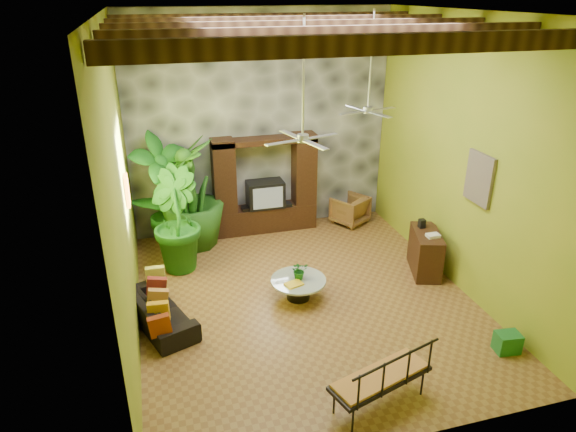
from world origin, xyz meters
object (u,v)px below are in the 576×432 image
object	(u,v)px
entertainment_center	(265,192)
coffee_table	(298,286)
tall_plant_c	(191,194)
ceiling_fan_back	(369,99)
green_bin	(507,342)
tall_plant_b	(174,220)
ceiling_fan_front	(303,125)
iron_bench	(383,377)
tall_plant_a	(165,193)
wicker_armchair	(350,210)
side_console	(425,252)
sofa	(159,310)

from	to	relation	value
entertainment_center	coffee_table	world-z (taller)	entertainment_center
tall_plant_c	ceiling_fan_back	bearing A→B (deg)	-25.62
green_bin	coffee_table	bearing A→B (deg)	139.26
tall_plant_b	tall_plant_c	bearing A→B (deg)	64.42
ceiling_fan_front	iron_bench	world-z (taller)	ceiling_fan_front
ceiling_fan_front	iron_bench	distance (m)	3.83
tall_plant_c	coffee_table	world-z (taller)	tall_plant_c
iron_bench	tall_plant_a	bearing A→B (deg)	96.24
wicker_armchair	coffee_table	size ratio (longest dim) A/B	0.75
coffee_table	green_bin	xyz separation A→B (m)	(2.76, -2.38, -0.09)
wicker_armchair	tall_plant_a	size ratio (longest dim) A/B	0.30
tall_plant_b	side_console	bearing A→B (deg)	-17.85
coffee_table	ceiling_fan_back	bearing A→B (deg)	34.02
coffee_table	green_bin	bearing A→B (deg)	-40.74
wicker_armchair	tall_plant_b	xyz separation A→B (m)	(-4.26, -1.09, 0.71)
ceiling_fan_front	sofa	world-z (taller)	ceiling_fan_front
entertainment_center	wicker_armchair	world-z (taller)	entertainment_center
tall_plant_a	iron_bench	size ratio (longest dim) A/B	1.66
side_console	entertainment_center	bearing A→B (deg)	151.21
iron_bench	ceiling_fan_front	bearing A→B (deg)	81.59
tall_plant_c	wicker_armchair	bearing A→B (deg)	2.23
entertainment_center	wicker_armchair	distance (m)	2.18
sofa	wicker_armchair	xyz separation A→B (m)	(4.73, 3.02, 0.08)
iron_bench	side_console	bearing A→B (deg)	35.36
ceiling_fan_back	sofa	distance (m)	5.43
sofa	tall_plant_c	bearing A→B (deg)	-37.64
ceiling_fan_front	iron_bench	bearing A→B (deg)	-81.18
iron_bench	tall_plant_c	bearing A→B (deg)	91.37
sofa	tall_plant_a	bearing A→B (deg)	-26.95
ceiling_fan_back	side_console	world-z (taller)	ceiling_fan_back
iron_bench	sofa	bearing A→B (deg)	117.74
coffee_table	side_console	distance (m)	2.78
ceiling_fan_back	green_bin	size ratio (longest dim) A/B	4.94
ceiling_fan_front	coffee_table	distance (m)	3.18
tall_plant_c	green_bin	world-z (taller)	tall_plant_c
entertainment_center	green_bin	bearing A→B (deg)	-64.16
ceiling_fan_front	iron_bench	xyz separation A→B (m)	(0.39, -2.51, -2.86)
tall_plant_a	green_bin	size ratio (longest dim) A/B	6.92
sofa	iron_bench	distance (m)	4.03
tall_plant_b	green_bin	size ratio (longest dim) A/B	5.63
wicker_armchair	side_console	world-z (taller)	side_console
sofa	side_console	size ratio (longest dim) A/B	1.66
tall_plant_a	iron_bench	distance (m)	6.28
tall_plant_b	green_bin	world-z (taller)	tall_plant_b
wicker_armchair	tall_plant_b	world-z (taller)	tall_plant_b
ceiling_fan_front	ceiling_fan_back	world-z (taller)	same
tall_plant_a	coffee_table	size ratio (longest dim) A/B	2.54
coffee_table	iron_bench	distance (m)	2.98
ceiling_fan_front	entertainment_center	bearing A→B (deg)	86.76
sofa	tall_plant_b	world-z (taller)	tall_plant_b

